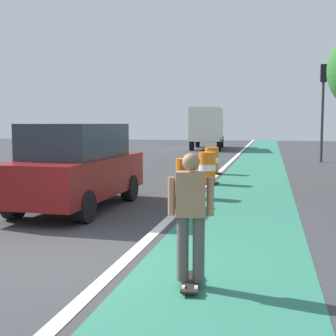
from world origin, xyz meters
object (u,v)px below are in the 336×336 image
traffic_barrel_back (212,161)px  parked_suv_nearest (77,166)px  delivery_truck_down_block (208,126)px  traffic_barrel_mid (207,169)px  skateboarder_on_lane (191,215)px  traffic_barrel_front (186,179)px  traffic_light_corner (323,95)px

traffic_barrel_back → parked_suv_nearest: bearing=-104.6°
delivery_truck_down_block → parked_suv_nearest: bearing=-89.0°
parked_suv_nearest → traffic_barrel_mid: parked_suv_nearest is taller
skateboarder_on_lane → parked_suv_nearest: parked_suv_nearest is taller
skateboarder_on_lane → traffic_barrel_front: 6.99m
skateboarder_on_lane → traffic_barrel_mid: (-1.13, 9.83, -0.38)m
parked_suv_nearest → traffic_barrel_back: (2.17, 8.35, -0.50)m
traffic_barrel_front → delivery_truck_down_block: bearing=96.4°
traffic_barrel_front → traffic_barrel_back: size_ratio=1.00×
parked_suv_nearest → delivery_truck_down_block: size_ratio=0.60×
traffic_barrel_front → delivery_truck_down_block: delivery_truck_down_block is taller
traffic_barrel_back → delivery_truck_down_block: size_ratio=0.14×
skateboarder_on_lane → traffic_barrel_front: skateboarder_on_lane is taller
skateboarder_on_lane → traffic_barrel_mid: 9.91m
parked_suv_nearest → traffic_barrel_mid: 5.74m
parked_suv_nearest → traffic_barrel_mid: size_ratio=4.27×
parked_suv_nearest → traffic_light_corner: size_ratio=0.91×
traffic_barrel_mid → traffic_light_corner: size_ratio=0.21×
skateboarder_on_lane → delivery_truck_down_block: bearing=97.4°
parked_suv_nearest → traffic_barrel_mid: bearing=64.9°
traffic_barrel_front → delivery_truck_down_block: 24.53m
parked_suv_nearest → traffic_light_corner: (7.11, 15.30, 2.47)m
parked_suv_nearest → traffic_barrel_back: size_ratio=4.27×
skateboarder_on_lane → traffic_light_corner: 20.43m
parked_suv_nearest → delivery_truck_down_block: (-0.48, 26.55, 0.81)m
parked_suv_nearest → traffic_barrel_back: parked_suv_nearest is taller
parked_suv_nearest → traffic_barrel_front: bearing=44.5°
parked_suv_nearest → traffic_barrel_front: 3.18m
delivery_truck_down_block → traffic_barrel_back: bearing=-81.7°
traffic_barrel_mid → traffic_light_corner: traffic_light_corner is taller
traffic_barrel_mid → traffic_barrel_back: (-0.25, 3.17, 0.00)m
skateboarder_on_lane → parked_suv_nearest: 5.86m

